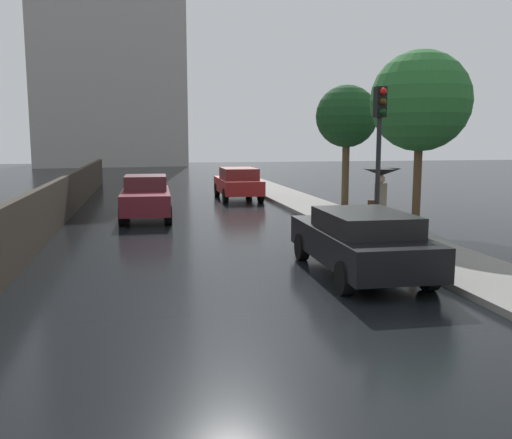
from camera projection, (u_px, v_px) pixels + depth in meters
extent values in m
plane|color=black|center=(268.00, 352.00, 7.43)|extent=(120.00, 120.00, 0.00)
cube|color=black|center=(359.00, 244.00, 11.69)|extent=(1.87, 4.57, 0.64)
cube|color=black|center=(365.00, 222.00, 11.32)|extent=(1.62, 2.39, 0.40)
cylinder|color=black|center=(302.00, 247.00, 13.05)|extent=(0.23, 0.63, 0.62)
cylinder|color=black|center=(369.00, 245.00, 13.34)|extent=(0.23, 0.63, 0.62)
cylinder|color=black|center=(345.00, 278.00, 10.13)|extent=(0.23, 0.63, 0.62)
cylinder|color=black|center=(429.00, 274.00, 10.42)|extent=(0.23, 0.63, 0.62)
cube|color=maroon|center=(146.00, 200.00, 19.67)|extent=(1.72, 4.27, 0.69)
cube|color=#461C22|center=(146.00, 183.00, 19.88)|extent=(1.48, 1.83, 0.51)
cylinder|color=black|center=(169.00, 215.00, 18.49)|extent=(0.23, 0.65, 0.64)
cylinder|color=black|center=(122.00, 216.00, 18.23)|extent=(0.23, 0.65, 0.64)
cylinder|color=black|center=(167.00, 205.00, 21.22)|extent=(0.23, 0.65, 0.64)
cylinder|color=black|center=(126.00, 206.00, 20.95)|extent=(0.23, 0.65, 0.64)
cube|color=maroon|center=(238.00, 185.00, 26.19)|extent=(1.74, 4.31, 0.65)
cube|color=maroon|center=(239.00, 173.00, 25.83)|extent=(1.53, 2.30, 0.51)
cylinder|color=black|center=(217.00, 190.00, 27.46)|extent=(0.22, 0.64, 0.64)
cylinder|color=black|center=(249.00, 189.00, 27.78)|extent=(0.22, 0.64, 0.64)
cylinder|color=black|center=(225.00, 196.00, 24.71)|extent=(0.22, 0.64, 0.64)
cylinder|color=black|center=(261.00, 195.00, 25.02)|extent=(0.22, 0.64, 0.64)
cylinder|color=black|center=(377.00, 221.00, 15.56)|extent=(0.14, 0.14, 0.82)
cylinder|color=black|center=(383.00, 221.00, 15.58)|extent=(0.14, 0.14, 0.82)
cylinder|color=#726651|center=(381.00, 195.00, 15.47)|extent=(0.34, 0.34, 0.64)
sphere|color=tan|center=(381.00, 179.00, 15.40)|extent=(0.22, 0.22, 0.22)
cube|color=#3F2314|center=(372.00, 204.00, 15.46)|extent=(0.20, 0.11, 0.24)
cylinder|color=#4C4C51|center=(381.00, 183.00, 15.42)|extent=(0.02, 0.02, 0.78)
cone|color=black|center=(381.00, 172.00, 15.38)|extent=(1.04, 1.04, 0.20)
cylinder|color=black|center=(378.00, 182.00, 14.11)|extent=(0.12, 0.12, 3.20)
cube|color=black|center=(380.00, 102.00, 13.83)|extent=(0.26, 0.26, 0.75)
sphere|color=red|center=(383.00, 91.00, 13.63)|extent=(0.17, 0.17, 0.17)
sphere|color=#392405|center=(383.00, 102.00, 13.66)|extent=(0.17, 0.17, 0.17)
sphere|color=black|center=(383.00, 112.00, 13.70)|extent=(0.17, 0.17, 0.17)
cylinder|color=#4C3823|center=(417.00, 182.00, 17.91)|extent=(0.26, 0.26, 2.89)
sphere|color=#28662D|center=(420.00, 101.00, 17.54)|extent=(3.16, 3.16, 3.16)
cylinder|color=#4C3823|center=(345.00, 173.00, 22.87)|extent=(0.29, 0.29, 2.84)
sphere|color=#19421E|center=(347.00, 116.00, 22.54)|extent=(2.50, 2.50, 2.50)
cube|color=#9E9993|center=(104.00, 12.00, 57.58)|extent=(16.27, 12.83, 31.56)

